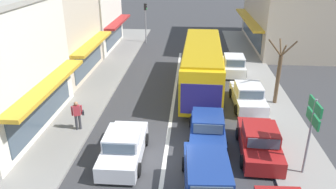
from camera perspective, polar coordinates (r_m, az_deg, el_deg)
ground_plane at (r=15.71m, az=-0.50°, el=-11.08°), size 140.00×140.00×0.00m
lane_centre_line at (r=19.13m, az=0.50°, el=-4.33°), size 0.20×28.00×0.01m
sidewalk_left at (r=22.32m, az=-16.84°, el=-1.02°), size 5.20×44.00×0.14m
kerb_right at (r=21.48m, az=17.62°, el=-2.11°), size 2.80×44.00×0.12m
shopfront_mid_block at (r=26.76m, az=-21.10°, el=10.36°), size 7.81×8.12×7.20m
shopfront_far_end at (r=34.41m, az=-15.42°, el=14.92°), size 7.95×8.28×8.73m
city_bus at (r=22.93m, az=5.93°, el=5.39°), size 2.95×10.92×3.23m
sedan_adjacent_lane_trail at (r=16.95m, az=6.87°, el=-5.87°), size 1.98×4.24×1.47m
wagon_adjacent_lane_lead at (r=13.44m, az=6.82°, el=-14.07°), size 2.09×4.58×1.58m
sedan_queue_far_back at (r=15.47m, az=-7.72°, el=-8.99°), size 1.92×4.21×1.47m
parked_sedan_kerb_second at (r=16.28m, az=15.60°, el=-7.95°), size 2.02×4.26×1.47m
parked_sedan_kerb_third at (r=21.14m, az=13.73°, el=-0.29°), size 2.00×4.26×1.47m
parked_hatchback_kerb_rear at (r=26.74m, az=11.33°, el=5.03°), size 1.86×3.72×1.54m
traffic_light_downstreet at (r=35.41m, az=-3.94°, el=13.41°), size 0.33×0.24×4.20m
directional_road_sign at (r=14.50m, az=23.90°, el=-4.02°), size 0.10×1.40×3.60m
street_tree_right at (r=21.38m, az=18.68°, el=3.34°), size 1.74×1.53×4.24m
pedestrian_with_handbag_near at (r=18.06m, az=-15.50°, el=-3.24°), size 0.64×0.42×1.63m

